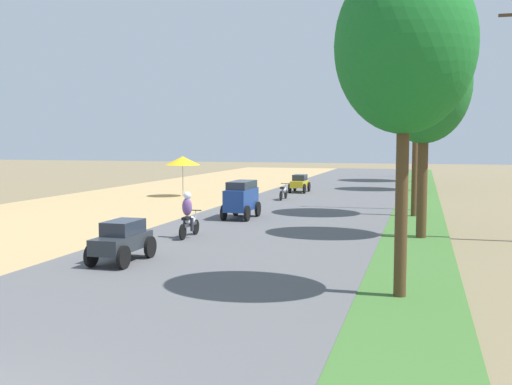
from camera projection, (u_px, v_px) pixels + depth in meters
name	position (u px, v px, depth m)	size (l,w,h in m)	color
vendor_umbrella	(183.00, 161.00, 37.06)	(2.20, 2.20, 2.52)	#99999E
median_tree_nearest	(405.00, 47.00, 12.82)	(3.06, 3.06, 7.47)	#4C351E
median_tree_second	(425.00, 84.00, 20.89)	(3.27, 3.27, 7.64)	#4C351E
median_tree_third	(417.00, 64.00, 26.89)	(3.65, 3.65, 8.75)	#4C351E
median_tree_fourth	(422.00, 111.00, 41.24)	(3.89, 3.89, 7.71)	#4C351E
median_tree_fifth	(422.00, 104.00, 50.23)	(4.54, 4.54, 8.92)	#4C351E
streetlamp_near	(422.00, 127.00, 29.50)	(3.16, 0.20, 7.21)	gray
streetlamp_mid	(422.00, 133.00, 57.03)	(3.16, 0.20, 7.34)	gray
car_sedan_charcoal	(122.00, 239.00, 16.88)	(1.10, 2.26, 1.19)	#282D33
car_van_blue	(241.00, 197.00, 26.44)	(1.19, 2.41, 1.67)	navy
car_sedan_yellow	(300.00, 182.00, 39.96)	(1.10, 2.26, 1.19)	gold
motorbike_foreground_rider	(189.00, 216.00, 21.19)	(0.54, 1.80, 1.66)	black
motorbike_ahead_second	(284.00, 191.00, 34.98)	(0.54, 1.80, 0.94)	black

